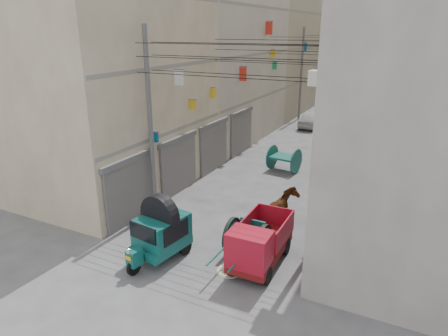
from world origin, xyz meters
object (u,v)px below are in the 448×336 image
Objects in this scene: second_cart at (284,158)px; feed_sack at (230,267)px; tonga_cart at (247,238)px; auto_rickshaw at (161,230)px; distant_car_green at (357,93)px; distant_car_white at (311,119)px; mini_truck at (257,247)px; distant_car_grey at (370,104)px; horse at (282,211)px.

feed_sack is at bearing -73.06° from second_cart.
second_cart reaches higher than tonga_cart.
auto_rickshaw is 2.77m from feed_sack.
distant_car_green is (-0.66, 28.72, -0.13)m from second_cart.
distant_car_green is (-2.46, 38.11, -0.07)m from tonga_cart.
tonga_cart is 1.31m from feed_sack.
second_cart reaches higher than distant_car_white.
auto_rickshaw is 3.46m from mini_truck.
mini_truck is (0.65, -0.66, 0.14)m from tonga_cart.
auto_rickshaw reaches higher than tonga_cart.
auto_rickshaw is 10.92m from second_cart.
distant_car_grey is (0.11, 32.09, 0.51)m from feed_sack.
horse is 28.40m from distant_car_grey.
auto_rickshaw reaches higher than distant_car_white.
distant_car_grey is (-0.43, 28.39, -0.17)m from horse.
distant_car_white is at bearing 105.45° from second_cart.
distant_car_white is at bearing -89.57° from distant_car_grey.
auto_rickshaw is 32.51m from distant_car_grey.
second_cart is (-2.46, 10.05, -0.08)m from mini_truck.
second_cart is 7.23m from horse.
feed_sack is 32.09m from distant_car_grey.
auto_rickshaw reaches higher than feed_sack.
feed_sack is (2.58, 0.31, -0.94)m from auto_rickshaw.
mini_truck is 22.00m from distant_car_white.
feed_sack is (-0.76, -0.52, -0.70)m from mini_truck.
mini_truck is at bearing 98.30° from distant_car_white.
mini_truck is (3.35, 0.83, -0.24)m from auto_rickshaw.
distant_car_white reaches higher than distant_car_grey.
distant_car_white is 10.48m from distant_car_grey.
distant_car_white is (-1.54, 11.58, -0.10)m from second_cart.
tonga_cart is at bearing 84.70° from feed_sack.
distant_car_grey is (3.34, 9.94, -0.01)m from distant_car_white.
feed_sack is 39.37m from distant_car_green.
distant_car_grey is (2.69, 32.39, -0.43)m from auto_rickshaw.
auto_rickshaw reaches higher than second_cart.
horse reaches higher than distant_car_grey.
distant_car_green is at bearing 93.42° from feed_sack.
second_cart is 28.73m from distant_car_green.
tonga_cart is 0.94× the size of mini_truck.
mini_truck is at bearing 34.15° from feed_sack.
distant_car_white is at bearing -75.39° from horse.
auto_rickshaw is 39.60m from distant_car_green.
mini_truck is at bearing -68.42° from second_cart.
feed_sack is at bearing 106.20° from distant_car_green.
horse is at bearing 92.95° from mini_truck.
distant_car_green is at bearing -82.30° from horse.
distant_car_grey is 7.61m from distant_car_green.
feed_sack is (1.69, -10.57, -0.62)m from second_cart.
distant_car_white is 17.17m from distant_car_green.
tonga_cart is 0.94m from mini_truck.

